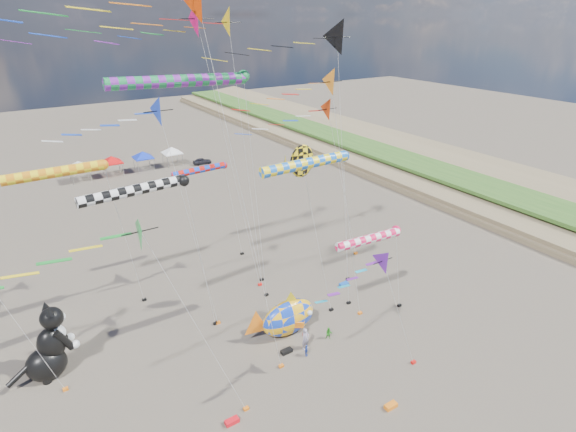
% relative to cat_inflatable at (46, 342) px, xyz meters
% --- Properties ---
extents(delta_kite_0, '(12.87, 2.10, 15.01)m').
position_rel_cat_inflatable_xyz_m(delta_kite_0, '(4.77, -10.56, 10.75)').
color(delta_kite_0, '#1A9335').
rests_on(delta_kite_0, ground).
extents(delta_kite_1, '(15.19, 2.75, 26.21)m').
position_rel_cat_inflatable_xyz_m(delta_kite_1, '(8.73, -8.46, 21.71)').
color(delta_kite_1, '#E83902').
rests_on(delta_kite_1, ground).
extents(delta_kite_2, '(11.94, 2.41, 24.77)m').
position_rel_cat_inflatable_xyz_m(delta_kite_2, '(15.19, 2.71, 20.41)').
color(delta_kite_2, yellow).
rests_on(delta_kite_2, ground).
extents(delta_kite_3, '(12.51, 2.24, 17.54)m').
position_rel_cat_inflatable_xyz_m(delta_kite_3, '(25.42, 1.78, 13.24)').
color(delta_kite_3, red).
rests_on(delta_kite_3, ground).
extents(delta_kite_4, '(12.99, 3.05, 24.02)m').
position_rel_cat_inflatable_xyz_m(delta_kite_4, '(23.42, -1.81, 19.41)').
color(delta_kite_4, black).
rests_on(delta_kite_4, ground).
extents(delta_kite_5, '(15.89, 2.88, 25.28)m').
position_rel_cat_inflatable_xyz_m(delta_kite_5, '(13.42, 2.04, 20.72)').
color(delta_kite_5, '#E1095D').
rests_on(delta_kite_5, ground).
extents(delta_kite_6, '(10.89, 2.04, 21.03)m').
position_rel_cat_inflatable_xyz_m(delta_kite_6, '(18.73, -6.70, 16.82)').
color(delta_kite_6, orange).
rests_on(delta_kite_6, ground).
extents(delta_kite_8, '(9.17, 2.21, 19.41)m').
position_rel_cat_inflatable_xyz_m(delta_kite_8, '(9.42, -1.20, 15.15)').
color(delta_kite_8, '#1B36B7').
rests_on(delta_kite_8, ground).
extents(delta_kite_9, '(8.00, 1.82, 10.34)m').
position_rel_cat_inflatable_xyz_m(delta_kite_9, '(19.44, -13.54, 6.25)').
color(delta_kite_9, '#5C1A96').
rests_on(delta_kite_9, ground).
extents(windsock_0, '(8.65, 0.85, 13.71)m').
position_rel_cat_inflatable_xyz_m(windsock_0, '(3.71, 5.59, 10.38)').
color(windsock_0, orange).
rests_on(windsock_0, ground).
extents(windsock_1, '(7.61, 0.77, 8.42)m').
position_rel_cat_inflatable_xyz_m(windsock_1, '(23.25, -7.76, 5.14)').
color(windsock_1, '#E61049').
rests_on(windsock_1, ground).
extents(windsock_2, '(6.95, 0.66, 10.79)m').
position_rel_cat_inflatable_xyz_m(windsock_2, '(16.08, 8.48, 7.51)').
color(windsock_2, red).
rests_on(windsock_2, ground).
extents(windsock_3, '(8.86, 0.86, 14.57)m').
position_rel_cat_inflatable_xyz_m(windsock_3, '(19.10, -4.97, 11.23)').
color(windsock_3, blue).
rests_on(windsock_3, ground).
extents(windsock_4, '(11.53, 0.89, 20.31)m').
position_rel_cat_inflatable_xyz_m(windsock_4, '(12.14, 0.18, 16.95)').
color(windsock_4, '#177E3B').
rests_on(windsock_4, ground).
extents(windsock_5, '(8.88, 0.81, 13.61)m').
position_rel_cat_inflatable_xyz_m(windsock_5, '(7.64, -1.14, 10.29)').
color(windsock_5, black).
rests_on(windsock_5, ground).
extents(angelfish_kite, '(3.74, 3.02, 14.95)m').
position_rel_cat_inflatable_xyz_m(angelfish_kite, '(19.58, -2.96, 10.66)').
color(angelfish_kite, yellow).
rests_on(angelfish_kite, ground).
extents(cat_inflatable, '(4.52, 2.78, 5.72)m').
position_rel_cat_inflatable_xyz_m(cat_inflatable, '(0.00, 0.00, 0.00)').
color(cat_inflatable, black).
rests_on(cat_inflatable, ground).
extents(fish_inflatable, '(6.39, 2.74, 4.00)m').
position_rel_cat_inflatable_xyz_m(fish_inflatable, '(16.85, -5.45, -1.28)').
color(fish_inflatable, '#133AC1').
rests_on(fish_inflatable, ground).
extents(person_adult, '(0.76, 0.57, 1.89)m').
position_rel_cat_inflatable_xyz_m(person_adult, '(17.01, -7.77, -1.91)').
color(person_adult, gray).
rests_on(person_adult, ground).
extents(child_green, '(0.66, 0.63, 1.08)m').
position_rel_cat_inflatable_xyz_m(child_green, '(19.25, -7.85, -2.32)').
color(child_green, '#27921D').
rests_on(child_green, ground).
extents(child_blue, '(0.61, 0.58, 1.01)m').
position_rel_cat_inflatable_xyz_m(child_blue, '(16.59, -8.48, -2.35)').
color(child_blue, '#304EB6').
rests_on(child_blue, ground).
extents(kite_bag_0, '(0.90, 0.44, 0.30)m').
position_rel_cat_inflatable_xyz_m(kite_bag_0, '(9.00, -11.02, -2.71)').
color(kite_bag_0, red).
rests_on(kite_bag_0, ground).
extents(kite_bag_1, '(0.90, 0.44, 0.30)m').
position_rel_cat_inflatable_xyz_m(kite_bag_1, '(18.48, -15.64, -2.71)').
color(kite_bag_1, orange).
rests_on(kite_bag_1, ground).
extents(kite_bag_2, '(0.90, 0.44, 0.30)m').
position_rel_cat_inflatable_xyz_m(kite_bag_2, '(25.29, -2.42, -2.71)').
color(kite_bag_2, blue).
rests_on(kite_bag_2, ground).
extents(kite_bag_3, '(0.90, 0.44, 0.30)m').
position_rel_cat_inflatable_xyz_m(kite_bag_3, '(15.50, -7.38, -2.71)').
color(kite_bag_3, black).
rests_on(kite_bag_3, ground).
extents(tent_row, '(19.20, 4.20, 3.80)m').
position_rel_cat_inflatable_xyz_m(tent_row, '(17.00, 43.26, 0.29)').
color(tent_row, silver).
rests_on(tent_row, ground).
extents(parked_car, '(3.31, 1.57, 1.09)m').
position_rel_cat_inflatable_xyz_m(parked_car, '(29.05, 41.26, -2.31)').
color(parked_car, '#26262D').
rests_on(parked_car, ground).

